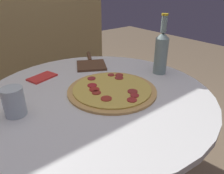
{
  "coord_description": "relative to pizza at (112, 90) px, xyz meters",
  "views": [
    {
      "loc": [
        -0.47,
        -0.67,
        1.2
      ],
      "look_at": [
        0.05,
        -0.03,
        0.8
      ],
      "focal_mm": 35.0,
      "sensor_mm": 36.0,
      "label": 1
    }
  ],
  "objects": [
    {
      "name": "table",
      "position": [
        -0.05,
        0.03,
        -0.21
      ],
      "size": [
        0.97,
        0.97,
        0.78
      ],
      "color": "silver",
      "rests_on": "ground_plane"
    },
    {
      "name": "beer_bottle",
      "position": [
        0.32,
        0.01,
        0.11
      ],
      "size": [
        0.06,
        0.06,
        0.29
      ],
      "color": "gray",
      "rests_on": "table"
    },
    {
      "name": "pizza_paddle",
      "position": [
        0.11,
        0.33,
        -0.0
      ],
      "size": [
        0.22,
        0.3,
        0.02
      ],
      "rotation": [
        0.0,
        0.0,
        1.06
      ],
      "color": "brown",
      "rests_on": "table"
    },
    {
      "name": "pizza",
      "position": [
        0.0,
        0.0,
        0.0
      ],
      "size": [
        0.38,
        0.38,
        0.02
      ],
      "color": "tan",
      "rests_on": "table"
    },
    {
      "name": "fence_panel",
      "position": [
        -0.05,
        0.93,
        0.04
      ],
      "size": [
        1.36,
        0.04,
        1.65
      ],
      "color": "tan",
      "rests_on": "ground_plane"
    },
    {
      "name": "drinking_glass",
      "position": [
        -0.37,
        0.07,
        0.04
      ],
      "size": [
        0.07,
        0.07,
        0.1
      ],
      "color": "silver",
      "rests_on": "table"
    },
    {
      "name": "napkin",
      "position": [
        -0.17,
        0.32,
        -0.0
      ],
      "size": [
        0.15,
        0.11,
        0.01
      ],
      "color": "red",
      "rests_on": "table"
    }
  ]
}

